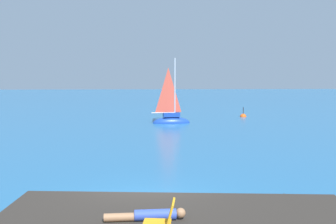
{
  "coord_description": "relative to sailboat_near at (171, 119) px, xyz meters",
  "views": [
    {
      "loc": [
        0.06,
        -11.65,
        4.02
      ],
      "look_at": [
        1.33,
        15.16,
        1.3
      ],
      "focal_mm": 42.62,
      "sensor_mm": 36.0,
      "label": 1
    }
  ],
  "objects": [
    {
      "name": "ground_plane",
      "position": [
        -1.76,
        -19.29,
        -0.3
      ],
      "size": [
        160.0,
        160.0,
        0.0
      ],
      "primitive_type": "plane",
      "color": "#236093"
    },
    {
      "name": "sailboat_near",
      "position": [
        0.0,
        0.0,
        0.0
      ],
      "size": [
        3.06,
        1.28,
        5.58
      ],
      "rotation": [
        0.0,
        0.0,
        0.1
      ],
      "color": "#193D99",
      "rests_on": "ground"
    },
    {
      "name": "marker_buoy",
      "position": [
        6.68,
        4.07,
        -0.3
      ],
      "size": [
        0.56,
        0.56,
        1.13
      ],
      "color": "#EA5114",
      "rests_on": "ground"
    },
    {
      "name": "boulder_inland",
      "position": [
        -1.28,
        -20.31,
        -0.3
      ],
      "size": [
        1.68,
        1.4,
        0.96
      ],
      "primitive_type": "cube",
      "rotation": [
        0.02,
        0.09,
        3.0
      ],
      "color": "#2F2621",
      "rests_on": "ground"
    },
    {
      "name": "beach_chair",
      "position": [
        -1.45,
        -23.73,
        0.96
      ],
      "size": [
        0.65,
        0.55,
        0.8
      ],
      "rotation": [
        0.0,
        0.0,
        3.02
      ],
      "color": "orange",
      "rests_on": "shore_ledge"
    },
    {
      "name": "person_sunbather",
      "position": [
        -1.71,
        -22.61,
        0.64
      ],
      "size": [
        1.76,
        0.28,
        0.25
      ],
      "rotation": [
        0.0,
        0.0,
        3.19
      ],
      "color": "#334CB2",
      "rests_on": "shore_ledge"
    },
    {
      "name": "boulder_seaward",
      "position": [
        2.22,
        -20.36,
        -0.3
      ],
      "size": [
        1.45,
        1.55,
        0.92
      ],
      "primitive_type": "cube",
      "rotation": [
        0.11,
        -0.19,
        0.85
      ],
      "color": "#28281F",
      "rests_on": "ground"
    }
  ]
}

